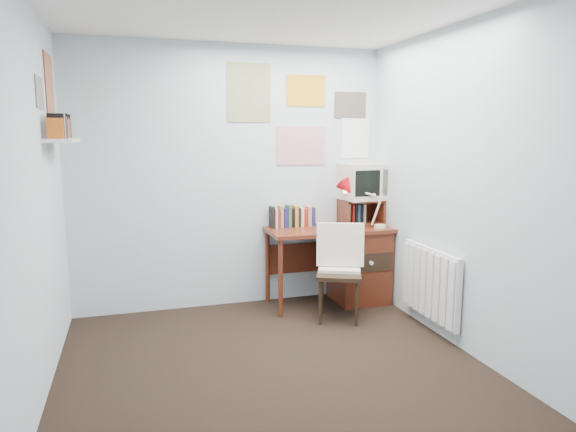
# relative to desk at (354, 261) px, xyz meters

# --- Properties ---
(ground) EXTENTS (3.50, 3.50, 0.00)m
(ground) POSITION_rel_desk_xyz_m (-1.17, -1.48, -0.41)
(ground) COLOR black
(ground) RESTS_ON ground
(back_wall) EXTENTS (3.00, 0.02, 2.50)m
(back_wall) POSITION_rel_desk_xyz_m (-1.17, 0.27, 0.84)
(back_wall) COLOR silver
(back_wall) RESTS_ON ground
(left_wall) EXTENTS (0.02, 3.50, 2.50)m
(left_wall) POSITION_rel_desk_xyz_m (-2.67, -1.48, 0.84)
(left_wall) COLOR silver
(left_wall) RESTS_ON ground
(right_wall) EXTENTS (0.02, 3.50, 2.50)m
(right_wall) POSITION_rel_desk_xyz_m (0.33, -1.48, 0.84)
(right_wall) COLOR silver
(right_wall) RESTS_ON ground
(desk) EXTENTS (1.20, 0.55, 0.76)m
(desk) POSITION_rel_desk_xyz_m (0.00, 0.00, 0.00)
(desk) COLOR maroon
(desk) RESTS_ON ground
(desk_chair) EXTENTS (0.56, 0.55, 0.84)m
(desk_chair) POSITION_rel_desk_xyz_m (-0.35, -0.46, 0.01)
(desk_chair) COLOR black
(desk_chair) RESTS_ON ground
(desk_lamp) EXTENTS (0.31, 0.27, 0.43)m
(desk_lamp) POSITION_rel_desk_xyz_m (0.21, -0.15, 0.57)
(desk_lamp) COLOR red
(desk_lamp) RESTS_ON desk
(tv_riser) EXTENTS (0.40, 0.30, 0.25)m
(tv_riser) POSITION_rel_desk_xyz_m (0.12, 0.11, 0.48)
(tv_riser) COLOR maroon
(tv_riser) RESTS_ON desk
(crt_tv) EXTENTS (0.45, 0.42, 0.40)m
(crt_tv) POSITION_rel_desk_xyz_m (0.13, 0.13, 0.80)
(crt_tv) COLOR beige
(crt_tv) RESTS_ON tv_riser
(book_row) EXTENTS (0.60, 0.14, 0.22)m
(book_row) POSITION_rel_desk_xyz_m (-0.51, 0.18, 0.46)
(book_row) COLOR maroon
(book_row) RESTS_ON desk
(radiator) EXTENTS (0.09, 0.80, 0.60)m
(radiator) POSITION_rel_desk_xyz_m (0.29, -0.93, 0.01)
(radiator) COLOR white
(radiator) RESTS_ON right_wall
(wall_shelf) EXTENTS (0.20, 0.62, 0.24)m
(wall_shelf) POSITION_rel_desk_xyz_m (-2.57, -0.38, 1.21)
(wall_shelf) COLOR white
(wall_shelf) RESTS_ON left_wall
(posters_back) EXTENTS (1.20, 0.01, 0.90)m
(posters_back) POSITION_rel_desk_xyz_m (-0.47, 0.26, 1.44)
(posters_back) COLOR white
(posters_back) RESTS_ON back_wall
(posters_left) EXTENTS (0.01, 0.70, 0.60)m
(posters_left) POSITION_rel_desk_xyz_m (-2.67, -0.38, 1.59)
(posters_left) COLOR white
(posters_left) RESTS_ON left_wall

